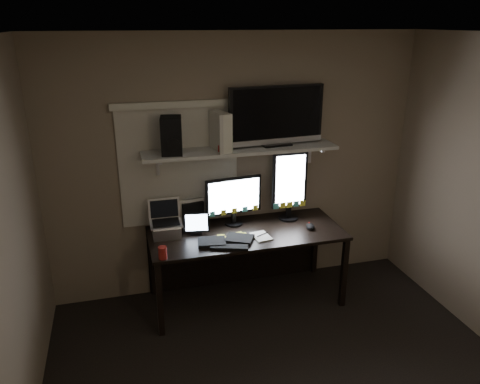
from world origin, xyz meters
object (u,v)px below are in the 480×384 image
object	(u,v)px
laptop	(166,220)
tv	(276,116)
tablet	(196,223)
game_console	(221,131)
monitor_portrait	(289,186)
mouse	(310,226)
monitor_landscape	(234,201)
keyboard	(226,240)
speaker	(171,135)
cup	(163,253)
desk	(243,243)

from	to	relation	value
laptop	tv	size ratio (longest dim) A/B	0.35
tablet	game_console	xyz separation A→B (m)	(0.27, 0.11, 0.82)
monitor_portrait	mouse	distance (m)	0.44
tablet	game_console	size ratio (longest dim) A/B	0.69
monitor_landscape	keyboard	world-z (taller)	monitor_landscape
monitor_portrait	speaker	size ratio (longest dim) A/B	2.13
tablet	cup	bearing A→B (deg)	-121.48
cup	monitor_landscape	bearing A→B (deg)	35.23
mouse	game_console	bearing A→B (deg)	176.40
keyboard	laptop	bearing A→B (deg)	171.00
monitor_portrait	tv	size ratio (longest dim) A/B	0.76
mouse	speaker	world-z (taller)	speaker
monitor_portrait	laptop	bearing A→B (deg)	-176.74
monitor_landscape	mouse	size ratio (longest dim) A/B	4.49
monitor_landscape	tablet	size ratio (longest dim) A/B	2.30
game_console	speaker	bearing A→B (deg)	167.80
keyboard	cup	world-z (taller)	cup
cup	mouse	bearing A→B (deg)	9.40
keyboard	game_console	xyz separation A→B (m)	(0.05, 0.35, 0.91)
cup	speaker	bearing A→B (deg)	70.30
speaker	laptop	bearing A→B (deg)	-131.40
monitor_landscape	laptop	bearing A→B (deg)	-177.56
keyboard	game_console	world-z (taller)	game_console
monitor_portrait	laptop	xyz separation A→B (m)	(-1.21, -0.09, -0.19)
tv	speaker	distance (m)	0.98
game_console	monitor_landscape	bearing A→B (deg)	-7.04
desk	cup	world-z (taller)	cup
monitor_landscape	speaker	xyz separation A→B (m)	(-0.56, -0.02, 0.67)
laptop	cup	distance (m)	0.44
desk	laptop	distance (m)	0.80
cup	game_console	distance (m)	1.18
cup	speaker	size ratio (longest dim) A/B	0.32
tv	monitor_portrait	bearing A→B (deg)	-19.72
game_console	laptop	bearing A→B (deg)	176.39
mouse	game_console	size ratio (longest dim) A/B	0.36
keyboard	tablet	distance (m)	0.34
monitor_landscape	game_console	bearing A→B (deg)	179.62
laptop	speaker	size ratio (longest dim) A/B	0.98
keyboard	mouse	bearing A→B (deg)	23.40
desk	monitor_landscape	distance (m)	0.43
desk	tv	xyz separation A→B (m)	(0.35, 0.10, 1.20)
desk	monitor_portrait	world-z (taller)	monitor_portrait
monitor_portrait	tv	bearing A→B (deg)	163.72
desk	keyboard	world-z (taller)	keyboard
desk	tablet	bearing A→B (deg)	-174.47
tv	game_console	distance (m)	0.55
tv	game_console	bearing A→B (deg)	179.57
monitor_portrait	cup	world-z (taller)	monitor_portrait
tablet	desk	bearing A→B (deg)	15.45
keyboard	monitor_portrait	bearing A→B (deg)	44.15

